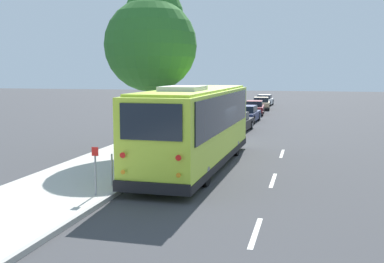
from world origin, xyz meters
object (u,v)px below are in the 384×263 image
at_px(shuttle_bus, 196,123).
at_px(sign_post_far, 112,170).
at_px(parked_sedan_navy, 246,114).
at_px(parked_sedan_maroon, 255,108).
at_px(street_tree, 151,39).
at_px(parked_sedan_tan, 261,104).
at_px(parked_sedan_black, 236,123).
at_px(parked_sedan_white, 265,100).
at_px(sign_post_near, 95,170).

relative_size(shuttle_bus, sign_post_far, 10.39).
relative_size(parked_sedan_navy, parked_sedan_maroon, 0.99).
height_order(street_tree, sign_post_far, street_tree).
bearing_deg(parked_sedan_tan, street_tree, 170.51).
bearing_deg(parked_sedan_tan, parked_sedan_black, 175.99).
bearing_deg(parked_sedan_navy, parked_sedan_white, 3.12).
height_order(parked_sedan_navy, sign_post_far, parked_sedan_navy).
height_order(shuttle_bus, parked_sedan_navy, shuttle_bus).
bearing_deg(parked_sedan_navy, parked_sedan_maroon, 3.24).
relative_size(parked_sedan_black, street_tree, 0.58).
height_order(parked_sedan_white, sign_post_near, sign_post_near).
distance_m(parked_sedan_black, parked_sedan_tan, 19.29).
relative_size(shuttle_bus, parked_sedan_navy, 2.42).
height_order(parked_sedan_black, parked_sedan_tan, parked_sedan_tan).
bearing_deg(street_tree, sign_post_far, -172.20).
height_order(parked_sedan_black, parked_sedan_white, parked_sedan_white).
xyz_separation_m(parked_sedan_white, sign_post_near, (-43.61, 1.34, 0.35)).
xyz_separation_m(parked_sedan_navy, sign_post_near, (-24.57, 1.62, 0.33)).
bearing_deg(street_tree, parked_sedan_tan, -5.00).
height_order(parked_sedan_black, sign_post_near, sign_post_near).
xyz_separation_m(parked_sedan_maroon, parked_sedan_tan, (6.17, -0.02, 0.01)).
distance_m(parked_sedan_maroon, parked_sedan_white, 12.13).
xyz_separation_m(shuttle_bus, parked_sedan_maroon, (25.74, 0.40, -1.27)).
xyz_separation_m(parked_sedan_navy, parked_sedan_tan, (13.08, 0.09, -0.01)).
relative_size(parked_sedan_maroon, parked_sedan_white, 1.14).
distance_m(shuttle_bus, parked_sedan_black, 12.69).
bearing_deg(parked_sedan_tan, parked_sedan_navy, 175.92).
relative_size(parked_sedan_navy, sign_post_near, 3.08).
height_order(parked_sedan_tan, sign_post_far, parked_sedan_tan).
bearing_deg(parked_sedan_maroon, parked_sedan_navy, 177.55).
bearing_deg(sign_post_far, street_tree, 7.80).
relative_size(street_tree, sign_post_near, 5.22).
bearing_deg(parked_sedan_navy, parked_sedan_tan, 2.70).
height_order(parked_sedan_maroon, parked_sedan_white, parked_sedan_maroon).
height_order(parked_sedan_maroon, street_tree, street_tree).
distance_m(sign_post_near, sign_post_far, 1.31).
bearing_deg(sign_post_far, parked_sedan_navy, -3.98).
distance_m(street_tree, sign_post_near, 9.88).
xyz_separation_m(parked_sedan_navy, parked_sedan_maroon, (6.91, 0.11, -0.01)).
xyz_separation_m(shuttle_bus, street_tree, (2.94, 2.92, 3.68)).
height_order(parked_sedan_navy, parked_sedan_tan, parked_sedan_navy).
relative_size(shuttle_bus, parked_sedan_black, 2.48).
distance_m(parked_sedan_maroon, street_tree, 23.47).
relative_size(parked_sedan_maroon, parked_sedan_tan, 1.09).
relative_size(parked_sedan_white, street_tree, 0.53).
bearing_deg(sign_post_near, shuttle_bus, -18.34).
distance_m(parked_sedan_maroon, sign_post_far, 30.22).
bearing_deg(sign_post_near, parked_sedan_black, -5.25).
height_order(shuttle_bus, street_tree, street_tree).
height_order(parked_sedan_black, street_tree, street_tree).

